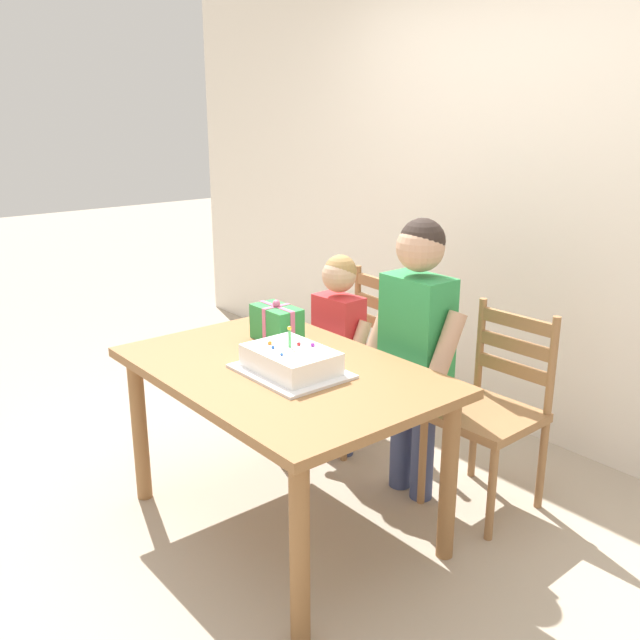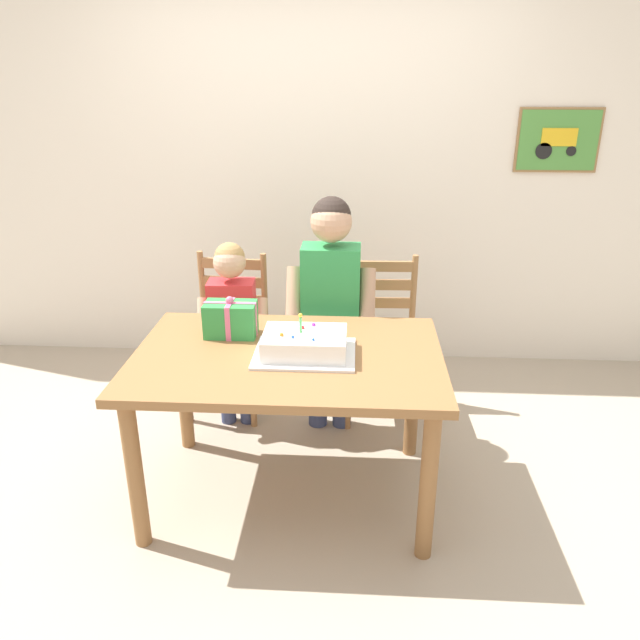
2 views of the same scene
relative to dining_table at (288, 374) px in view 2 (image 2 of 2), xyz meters
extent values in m
plane|color=tan|center=(0.00, 0.00, -0.64)|extent=(20.00, 20.00, 0.00)
cube|color=silver|center=(0.00, 1.64, 0.66)|extent=(6.40, 0.08, 2.60)
cube|color=olive|center=(1.53, 1.59, 0.86)|extent=(0.51, 0.02, 0.39)
cube|color=#4C8E3D|center=(1.53, 1.58, 0.86)|extent=(0.48, 0.01, 0.36)
cube|color=gold|center=(1.53, 1.57, 0.88)|extent=(0.22, 0.01, 0.11)
cylinder|color=black|center=(1.44, 1.57, 0.80)|extent=(0.10, 0.01, 0.10)
cylinder|color=black|center=(1.61, 1.57, 0.80)|extent=(0.06, 0.01, 0.06)
cube|color=olive|center=(0.00, 0.00, 0.08)|extent=(1.36, 0.91, 0.04)
cylinder|color=olive|center=(-0.60, -0.38, -0.29)|extent=(0.07, 0.07, 0.71)
cylinder|color=olive|center=(0.60, -0.38, -0.29)|extent=(0.07, 0.07, 0.71)
cylinder|color=olive|center=(-0.60, 0.38, -0.29)|extent=(0.07, 0.07, 0.71)
cylinder|color=olive|center=(0.60, 0.38, -0.29)|extent=(0.07, 0.07, 0.71)
cube|color=silver|center=(0.08, -0.01, 0.11)|extent=(0.44, 0.34, 0.01)
cube|color=white|center=(0.08, -0.01, 0.16)|extent=(0.36, 0.26, 0.09)
cylinder|color=#56C666|center=(0.06, 0.00, 0.24)|extent=(0.01, 0.01, 0.07)
sphere|color=yellow|center=(0.06, 0.00, 0.28)|extent=(0.02, 0.02, 0.02)
sphere|color=blue|center=(0.12, -0.09, 0.21)|extent=(0.01, 0.01, 0.01)
sphere|color=blue|center=(0.03, -0.06, 0.21)|extent=(0.01, 0.01, 0.01)
sphere|color=purple|center=(0.11, 0.08, 0.21)|extent=(0.02, 0.02, 0.02)
sphere|color=red|center=(0.06, 0.04, 0.21)|extent=(0.02, 0.02, 0.02)
sphere|color=orange|center=(-0.02, -0.04, 0.21)|extent=(0.02, 0.02, 0.02)
cube|color=#2D8E42|center=(-0.29, 0.19, 0.18)|extent=(0.24, 0.14, 0.16)
cube|color=#DB668E|center=(-0.29, 0.19, 0.18)|extent=(0.24, 0.02, 0.17)
cube|color=#DB668E|center=(-0.29, 0.19, 0.18)|extent=(0.02, 0.14, 0.17)
sphere|color=#DB668E|center=(-0.29, 0.19, 0.28)|extent=(0.04, 0.04, 0.04)
cube|color=#996B42|center=(-0.45, 0.79, -0.19)|extent=(0.45, 0.45, 0.04)
cylinder|color=#996B42|center=(-0.27, 0.59, -0.43)|extent=(0.04, 0.04, 0.43)
cylinder|color=#996B42|center=(-0.65, 0.62, -0.43)|extent=(0.04, 0.04, 0.43)
cylinder|color=#996B42|center=(-0.25, 0.97, -0.43)|extent=(0.04, 0.04, 0.43)
cylinder|color=#996B42|center=(-0.62, 1.00, -0.43)|extent=(0.04, 0.04, 0.43)
cylinder|color=#996B42|center=(-0.25, 0.97, 0.05)|extent=(0.04, 0.04, 0.45)
cylinder|color=#996B42|center=(-0.62, 1.00, 0.05)|extent=(0.04, 0.04, 0.45)
cube|color=#996B42|center=(-0.44, 0.98, -0.02)|extent=(0.36, 0.05, 0.06)
cube|color=#996B42|center=(-0.44, 0.98, 0.10)|extent=(0.36, 0.05, 0.06)
cube|color=#996B42|center=(-0.44, 0.98, 0.21)|extent=(0.36, 0.05, 0.06)
cube|color=#996B42|center=(0.45, 0.79, -0.19)|extent=(0.43, 0.43, 0.04)
cylinder|color=#996B42|center=(0.64, 0.61, -0.43)|extent=(0.04, 0.04, 0.43)
cylinder|color=#996B42|center=(0.26, 0.60, -0.43)|extent=(0.04, 0.04, 0.43)
cylinder|color=#996B42|center=(0.63, 0.99, -0.43)|extent=(0.04, 0.04, 0.43)
cylinder|color=#996B42|center=(0.25, 0.98, -0.43)|extent=(0.04, 0.04, 0.43)
cylinder|color=#996B42|center=(0.63, 0.99, 0.05)|extent=(0.04, 0.04, 0.45)
cylinder|color=#996B42|center=(0.25, 0.98, 0.05)|extent=(0.04, 0.04, 0.45)
cube|color=#996B42|center=(0.44, 0.98, -0.02)|extent=(0.36, 0.03, 0.06)
cube|color=#996B42|center=(0.44, 0.98, 0.10)|extent=(0.36, 0.03, 0.06)
cube|color=#996B42|center=(0.44, 0.98, 0.21)|extent=(0.36, 0.03, 0.06)
cylinder|color=#38426B|center=(0.23, 0.63, -0.40)|extent=(0.11, 0.11, 0.50)
cylinder|color=#38426B|center=(0.09, 0.64, -0.40)|extent=(0.11, 0.11, 0.50)
cube|color=#2D934C|center=(0.16, 0.64, 0.14)|extent=(0.31, 0.19, 0.57)
cylinder|color=tan|center=(0.36, 0.60, 0.12)|extent=(0.08, 0.24, 0.38)
cylinder|color=tan|center=(-0.03, 0.60, 0.12)|extent=(0.08, 0.24, 0.38)
sphere|color=tan|center=(0.16, 0.64, 0.55)|extent=(0.21, 0.21, 0.21)
sphere|color=#2D231E|center=(0.16, 0.65, 0.57)|extent=(0.20, 0.20, 0.20)
cylinder|color=#38426B|center=(-0.32, 0.64, -0.44)|extent=(0.09, 0.09, 0.40)
cylinder|color=#38426B|center=(-0.43, 0.63, -0.44)|extent=(0.09, 0.09, 0.40)
cube|color=red|center=(-0.37, 0.64, -0.01)|extent=(0.26, 0.17, 0.46)
cylinder|color=tan|center=(-0.21, 0.61, -0.03)|extent=(0.08, 0.19, 0.31)
cylinder|color=tan|center=(-0.53, 0.60, -0.03)|extent=(0.08, 0.19, 0.31)
sphere|color=tan|center=(-0.37, 0.64, 0.32)|extent=(0.17, 0.17, 0.17)
sphere|color=#A87F4C|center=(-0.37, 0.65, 0.34)|extent=(0.16, 0.16, 0.16)
camera|label=1|loc=(2.18, -1.59, 1.14)|focal=39.24mm
camera|label=2|loc=(0.29, -2.42, 1.25)|focal=34.27mm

